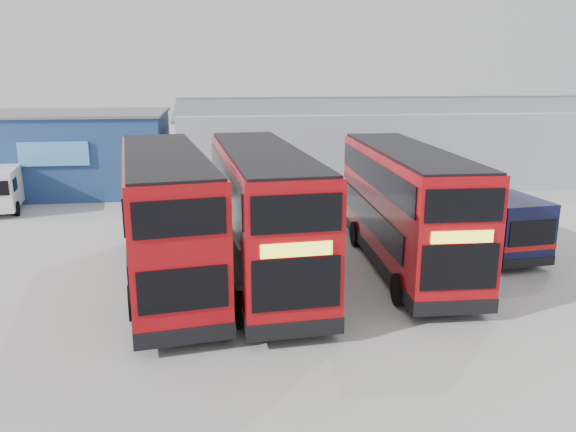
# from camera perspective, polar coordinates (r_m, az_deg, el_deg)

# --- Properties ---
(ground_plane) EXTENTS (120.00, 120.00, 0.00)m
(ground_plane) POSITION_cam_1_polar(r_m,az_deg,el_deg) (21.86, 5.34, -6.07)
(ground_plane) COLOR gray
(ground_plane) RESTS_ON ground
(office_block) EXTENTS (12.30, 8.32, 5.12)m
(office_block) POSITION_cam_1_polar(r_m,az_deg,el_deg) (39.43, -21.11, 6.14)
(office_block) COLOR navy
(office_block) RESTS_ON ground
(maintenance_shed) EXTENTS (30.50, 12.00, 5.89)m
(maintenance_shed) POSITION_cam_1_polar(r_m,az_deg,el_deg) (42.19, 10.26, 7.40)
(maintenance_shed) COLOR #9CA1AA
(maintenance_shed) RESTS_ON ground
(double_decker_left) EXTENTS (4.53, 11.90, 4.92)m
(double_decker_left) POSITION_cam_1_polar(r_m,az_deg,el_deg) (20.77, -12.23, -0.36)
(double_decker_left) COLOR #A5090F
(double_decker_left) RESTS_ON ground
(double_decker_centre) EXTENTS (3.71, 11.88, 4.95)m
(double_decker_centre) POSITION_cam_1_polar(r_m,az_deg,el_deg) (20.82, -2.58, 0.04)
(double_decker_centre) COLOR #A5090F
(double_decker_centre) RESTS_ON ground
(double_decker_right) EXTENTS (3.09, 11.34, 4.76)m
(double_decker_right) POSITION_cam_1_polar(r_m,az_deg,el_deg) (22.69, 11.76, 0.72)
(double_decker_right) COLOR #A5090F
(double_decker_right) RESTS_ON ground
(single_decker_blue) EXTENTS (3.34, 10.18, 2.71)m
(single_decker_blue) POSITION_cam_1_polar(r_m,az_deg,el_deg) (27.39, 17.37, 0.51)
(single_decker_blue) COLOR #0C1334
(single_decker_blue) RESTS_ON ground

